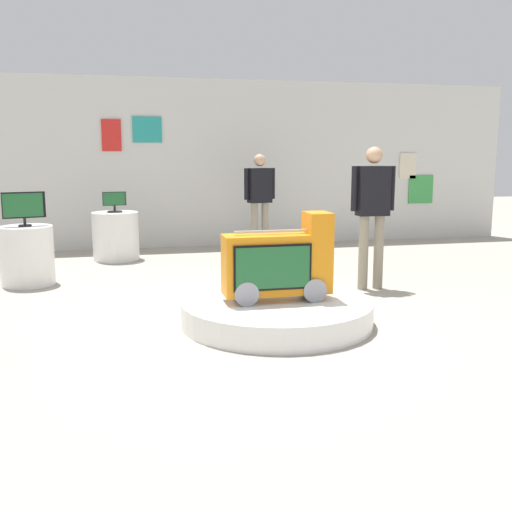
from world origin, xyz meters
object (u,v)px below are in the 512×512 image
Objects in this scene: shopper_browsing_near_truck at (260,196)px; shopper_browsing_rear at (373,206)px; novelty_firetruck_tv at (279,265)px; tv_on_left_rear at (114,202)px; display_pedestal_center_rear at (27,256)px; display_pedestal_left_rear at (116,236)px; main_display_pedestal at (277,312)px; tv_on_center_rear at (24,207)px.

shopper_browsing_near_truck is 3.01m from shopper_browsing_rear.
shopper_browsing_rear is at bearing -75.93° from shopper_browsing_near_truck.
shopper_browsing_rear reaches higher than novelty_firetruck_tv.
display_pedestal_center_rear is (-1.09, -1.61, -0.54)m from tv_on_left_rear.
novelty_firetruck_tv is 1.39× the size of display_pedestal_left_rear.
main_display_pedestal is 3.71m from tv_on_center_rear.
shopper_browsing_near_truck is at bearing 2.50° from tv_on_left_rear.
tv_on_center_rear is (-1.09, -1.62, 0.63)m from display_pedestal_left_rear.
main_display_pedestal is at bearing -68.77° from display_pedestal_left_rear.
novelty_firetruck_tv reaches higher than main_display_pedestal.
tv_on_center_rear is at bearing -124.03° from tv_on_left_rear.
tv_on_center_rear is at bearing 164.06° from shopper_browsing_rear.
display_pedestal_left_rear is at bearing 55.97° from display_pedestal_center_rear.
novelty_firetruck_tv reaches higher than display_pedestal_left_rear.
shopper_browsing_near_truck is at bearing 104.07° from shopper_browsing_rear.
display_pedestal_left_rear is 0.54m from tv_on_left_rear.
shopper_browsing_rear is (1.51, 1.23, 0.44)m from novelty_firetruck_tv.
shopper_browsing_rear is at bearing -42.31° from display_pedestal_left_rear.
main_display_pedestal is 3.61m from display_pedestal_center_rear.
main_display_pedestal is 2.49× the size of display_pedestal_left_rear.
novelty_firetruck_tv reaches higher than display_pedestal_center_rear.
shopper_browsing_rear is (0.73, -2.92, 0.06)m from shopper_browsing_near_truck.
shopper_browsing_near_truck reaches higher than display_pedestal_left_rear.
tv_on_left_rear reaches higher than main_display_pedestal.
display_pedestal_left_rear is 1.48× the size of tv_on_center_rear.
tv_on_center_rear is 4.36m from shopper_browsing_rear.
tv_on_left_rear is at bearing 111.47° from novelty_firetruck_tv.
main_display_pedestal is 4.30m from shopper_browsing_near_truck.
novelty_firetruck_tv is at bearing -68.55° from display_pedestal_left_rear.
display_pedestal_left_rear is at bearing 56.02° from tv_on_center_rear.
tv_on_left_rear is at bearing -177.50° from shopper_browsing_near_truck.
tv_on_left_rear is 4.19m from shopper_browsing_rear.
tv_on_center_rear reaches higher than novelty_firetruck_tv.
tv_on_center_rear reaches higher than display_pedestal_left_rear.
shopper_browsing_rear is at bearing 39.21° from novelty_firetruck_tv.
tv_on_center_rear is (-2.66, 2.42, 0.89)m from main_display_pedestal.
display_pedestal_left_rear is 2.08× the size of tv_on_left_rear.
novelty_firetruck_tv is 3.64m from tv_on_center_rear.
shopper_browsing_near_truck is (0.80, 4.14, 0.85)m from main_display_pedestal.
tv_on_left_rear is at bearing -95.94° from display_pedestal_left_rear.
display_pedestal_center_rear is at bearing 137.82° from novelty_firetruck_tv.
tv_on_center_rear is (-0.00, -0.00, 0.63)m from display_pedestal_center_rear.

